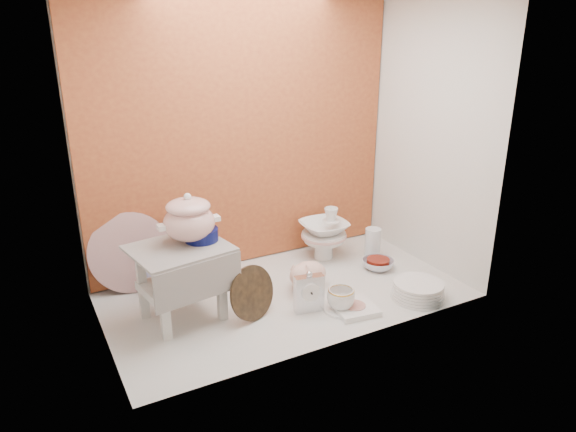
{
  "coord_description": "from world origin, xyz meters",
  "views": [
    {
      "loc": [
        -1.14,
        -2.14,
        1.31
      ],
      "look_at": [
        0.02,
        0.02,
        0.42
      ],
      "focal_mm": 32.87,
      "sensor_mm": 36.0,
      "label": 1
    }
  ],
  "objects_px": {
    "gold_rim_teacup": "(341,299)",
    "dinner_plate_stack": "(418,290)",
    "mantel_clock": "(309,292)",
    "plush_pig": "(308,274)",
    "soup_tureen": "(189,218)",
    "floral_platter": "(130,253)",
    "porcelain_tower": "(324,233)",
    "blue_white_vase": "(160,269)",
    "step_stool": "(182,283)",
    "crystal_bowl": "(378,264)"
  },
  "relations": [
    {
      "from": "mantel_clock",
      "to": "gold_rim_teacup",
      "type": "bearing_deg",
      "value": -16.76
    },
    {
      "from": "floral_platter",
      "to": "mantel_clock",
      "type": "bearing_deg",
      "value": -42.43
    },
    {
      "from": "mantel_clock",
      "to": "step_stool",
      "type": "bearing_deg",
      "value": 168.56
    },
    {
      "from": "plush_pig",
      "to": "crystal_bowl",
      "type": "distance_m",
      "value": 0.47
    },
    {
      "from": "floral_platter",
      "to": "gold_rim_teacup",
      "type": "relative_size",
      "value": 3.16
    },
    {
      "from": "porcelain_tower",
      "to": "gold_rim_teacup",
      "type": "bearing_deg",
      "value": -114.26
    },
    {
      "from": "step_stool",
      "to": "mantel_clock",
      "type": "xyz_separation_m",
      "value": [
        0.55,
        -0.23,
        -0.08
      ]
    },
    {
      "from": "crystal_bowl",
      "to": "porcelain_tower",
      "type": "relative_size",
      "value": 0.58
    },
    {
      "from": "mantel_clock",
      "to": "plush_pig",
      "type": "height_order",
      "value": "mantel_clock"
    },
    {
      "from": "gold_rim_teacup",
      "to": "porcelain_tower",
      "type": "height_order",
      "value": "porcelain_tower"
    },
    {
      "from": "blue_white_vase",
      "to": "gold_rim_teacup",
      "type": "height_order",
      "value": "blue_white_vase"
    },
    {
      "from": "blue_white_vase",
      "to": "crystal_bowl",
      "type": "xyz_separation_m",
      "value": [
        1.15,
        -0.35,
        -0.08
      ]
    },
    {
      "from": "crystal_bowl",
      "to": "gold_rim_teacup",
      "type": "bearing_deg",
      "value": -147.05
    },
    {
      "from": "porcelain_tower",
      "to": "blue_white_vase",
      "type": "bearing_deg",
      "value": 175.58
    },
    {
      "from": "step_stool",
      "to": "crystal_bowl",
      "type": "bearing_deg",
      "value": -9.8
    },
    {
      "from": "dinner_plate_stack",
      "to": "porcelain_tower",
      "type": "xyz_separation_m",
      "value": [
        -0.16,
        0.65,
        0.11
      ]
    },
    {
      "from": "soup_tureen",
      "to": "floral_platter",
      "type": "xyz_separation_m",
      "value": [
        -0.21,
        0.37,
        -0.27
      ]
    },
    {
      "from": "blue_white_vase",
      "to": "gold_rim_teacup",
      "type": "distance_m",
      "value": 0.95
    },
    {
      "from": "gold_rim_teacup",
      "to": "dinner_plate_stack",
      "type": "relative_size",
      "value": 0.49
    },
    {
      "from": "gold_rim_teacup",
      "to": "dinner_plate_stack",
      "type": "xyz_separation_m",
      "value": [
        0.41,
        -0.08,
        -0.02
      ]
    },
    {
      "from": "porcelain_tower",
      "to": "soup_tureen",
      "type": "bearing_deg",
      "value": -165.27
    },
    {
      "from": "floral_platter",
      "to": "porcelain_tower",
      "type": "height_order",
      "value": "floral_platter"
    },
    {
      "from": "blue_white_vase",
      "to": "porcelain_tower",
      "type": "xyz_separation_m",
      "value": [
        0.96,
        -0.07,
        0.05
      ]
    },
    {
      "from": "plush_pig",
      "to": "floral_platter",
      "type": "bearing_deg",
      "value": 140.87
    },
    {
      "from": "step_stool",
      "to": "plush_pig",
      "type": "distance_m",
      "value": 0.68
    },
    {
      "from": "step_stool",
      "to": "gold_rim_teacup",
      "type": "bearing_deg",
      "value": -32.84
    },
    {
      "from": "blue_white_vase",
      "to": "soup_tureen",
      "type": "bearing_deg",
      "value": -75.72
    },
    {
      "from": "step_stool",
      "to": "porcelain_tower",
      "type": "distance_m",
      "value": 0.98
    },
    {
      "from": "soup_tureen",
      "to": "blue_white_vase",
      "type": "xyz_separation_m",
      "value": [
        -0.08,
        0.31,
        -0.37
      ]
    },
    {
      "from": "dinner_plate_stack",
      "to": "crystal_bowl",
      "type": "xyz_separation_m",
      "value": [
        0.03,
        0.37,
        -0.02
      ]
    },
    {
      "from": "blue_white_vase",
      "to": "plush_pig",
      "type": "bearing_deg",
      "value": -27.69
    },
    {
      "from": "mantel_clock",
      "to": "gold_rim_teacup",
      "type": "height_order",
      "value": "mantel_clock"
    },
    {
      "from": "soup_tureen",
      "to": "floral_platter",
      "type": "relative_size",
      "value": 0.66
    },
    {
      "from": "blue_white_vase",
      "to": "plush_pig",
      "type": "height_order",
      "value": "blue_white_vase"
    },
    {
      "from": "blue_white_vase",
      "to": "gold_rim_teacup",
      "type": "xyz_separation_m",
      "value": [
        0.7,
        -0.64,
        -0.04
      ]
    },
    {
      "from": "floral_platter",
      "to": "blue_white_vase",
      "type": "distance_m",
      "value": 0.18
    },
    {
      "from": "blue_white_vase",
      "to": "mantel_clock",
      "type": "bearing_deg",
      "value": -45.39
    },
    {
      "from": "mantel_clock",
      "to": "dinner_plate_stack",
      "type": "height_order",
      "value": "mantel_clock"
    },
    {
      "from": "floral_platter",
      "to": "crystal_bowl",
      "type": "xyz_separation_m",
      "value": [
        1.28,
        -0.42,
        -0.18
      ]
    },
    {
      "from": "crystal_bowl",
      "to": "floral_platter",
      "type": "bearing_deg",
      "value": 161.93
    },
    {
      "from": "floral_platter",
      "to": "soup_tureen",
      "type": "bearing_deg",
      "value": -60.47
    },
    {
      "from": "step_stool",
      "to": "mantel_clock",
      "type": "distance_m",
      "value": 0.6
    },
    {
      "from": "blue_white_vase",
      "to": "mantel_clock",
      "type": "height_order",
      "value": "blue_white_vase"
    },
    {
      "from": "step_stool",
      "to": "porcelain_tower",
      "type": "xyz_separation_m",
      "value": [
        0.95,
        0.27,
        -0.03
      ]
    },
    {
      "from": "floral_platter",
      "to": "plush_pig",
      "type": "xyz_separation_m",
      "value": [
        0.81,
        -0.42,
        -0.13
      ]
    },
    {
      "from": "porcelain_tower",
      "to": "dinner_plate_stack",
      "type": "bearing_deg",
      "value": -76.38
    },
    {
      "from": "soup_tureen",
      "to": "mantel_clock",
      "type": "distance_m",
      "value": 0.67
    },
    {
      "from": "dinner_plate_stack",
      "to": "step_stool",
      "type": "bearing_deg",
      "value": 160.85
    },
    {
      "from": "step_stool",
      "to": "soup_tureen",
      "type": "bearing_deg",
      "value": 19.62
    },
    {
      "from": "soup_tureen",
      "to": "porcelain_tower",
      "type": "distance_m",
      "value": 0.97
    }
  ]
}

